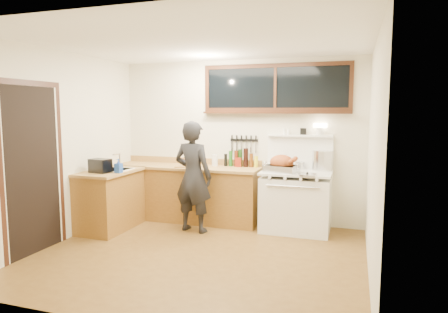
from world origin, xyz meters
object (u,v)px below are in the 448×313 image
(vintage_stove, at_px, (296,200))
(man, at_px, (193,177))
(cutting_board, at_px, (188,163))
(roast_turkey, at_px, (282,165))

(vintage_stove, relative_size, man, 0.97)
(man, bearing_deg, vintage_stove, 19.21)
(man, bearing_deg, cutting_board, 121.84)
(cutting_board, height_order, roast_turkey, roast_turkey)
(cutting_board, bearing_deg, roast_turkey, -2.35)
(man, height_order, roast_turkey, man)
(man, xyz_separation_m, cutting_board, (-0.28, 0.45, 0.13))
(man, xyz_separation_m, roast_turkey, (1.25, 0.39, 0.18))
(vintage_stove, distance_m, cutting_board, 1.80)
(cutting_board, distance_m, roast_turkey, 1.54)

